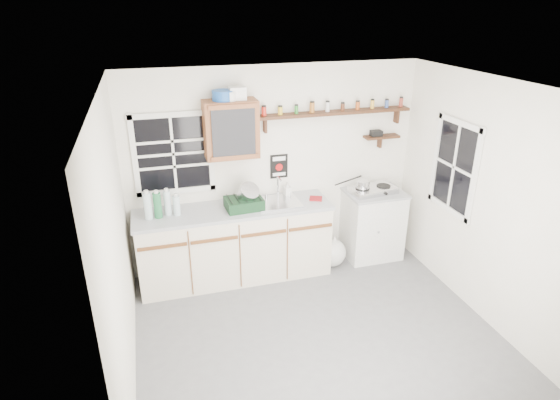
{
  "coord_description": "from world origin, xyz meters",
  "views": [
    {
      "loc": [
        -1.44,
        -3.64,
        3.16
      ],
      "look_at": [
        -0.24,
        0.55,
        1.29
      ],
      "focal_mm": 30.0,
      "sensor_mm": 36.0,
      "label": 1
    }
  ],
  "objects_px": {
    "main_cabinet": "(235,243)",
    "spice_shelf": "(334,112)",
    "upper_cabinet": "(231,129)",
    "hotplate": "(373,190)",
    "right_cabinet": "(372,224)",
    "dish_rack": "(245,200)"
  },
  "relations": [
    {
      "from": "main_cabinet",
      "to": "spice_shelf",
      "type": "distance_m",
      "value": 1.97
    },
    {
      "from": "upper_cabinet",
      "to": "hotplate",
      "type": "height_order",
      "value": "upper_cabinet"
    },
    {
      "from": "right_cabinet",
      "to": "spice_shelf",
      "type": "distance_m",
      "value": 1.58
    },
    {
      "from": "dish_rack",
      "to": "right_cabinet",
      "type": "bearing_deg",
      "value": -1.09
    },
    {
      "from": "main_cabinet",
      "to": "upper_cabinet",
      "type": "bearing_deg",
      "value": 76.32
    },
    {
      "from": "upper_cabinet",
      "to": "spice_shelf",
      "type": "height_order",
      "value": "upper_cabinet"
    },
    {
      "from": "dish_rack",
      "to": "hotplate",
      "type": "relative_size",
      "value": 0.72
    },
    {
      "from": "upper_cabinet",
      "to": "spice_shelf",
      "type": "distance_m",
      "value": 1.27
    },
    {
      "from": "upper_cabinet",
      "to": "dish_rack",
      "type": "distance_m",
      "value": 0.83
    },
    {
      "from": "main_cabinet",
      "to": "upper_cabinet",
      "type": "relative_size",
      "value": 3.55
    },
    {
      "from": "right_cabinet",
      "to": "upper_cabinet",
      "type": "xyz_separation_m",
      "value": [
        -1.8,
        0.12,
        1.37
      ]
    },
    {
      "from": "main_cabinet",
      "to": "upper_cabinet",
      "type": "height_order",
      "value": "upper_cabinet"
    },
    {
      "from": "main_cabinet",
      "to": "hotplate",
      "type": "relative_size",
      "value": 3.77
    },
    {
      "from": "right_cabinet",
      "to": "upper_cabinet",
      "type": "relative_size",
      "value": 1.4
    },
    {
      "from": "right_cabinet",
      "to": "spice_shelf",
      "type": "height_order",
      "value": "spice_shelf"
    },
    {
      "from": "right_cabinet",
      "to": "dish_rack",
      "type": "xyz_separation_m",
      "value": [
        -1.7,
        -0.07,
        0.57
      ]
    },
    {
      "from": "dish_rack",
      "to": "upper_cabinet",
      "type": "bearing_deg",
      "value": 115.06
    },
    {
      "from": "upper_cabinet",
      "to": "spice_shelf",
      "type": "xyz_separation_m",
      "value": [
        1.26,
        0.07,
        0.1
      ]
    },
    {
      "from": "main_cabinet",
      "to": "dish_rack",
      "type": "xyz_separation_m",
      "value": [
        0.13,
        -0.04,
        0.56
      ]
    },
    {
      "from": "hotplate",
      "to": "upper_cabinet",
      "type": "bearing_deg",
      "value": 169.13
    },
    {
      "from": "dish_rack",
      "to": "hotplate",
      "type": "bearing_deg",
      "value": -1.72
    },
    {
      "from": "main_cabinet",
      "to": "right_cabinet",
      "type": "height_order",
      "value": "main_cabinet"
    }
  ]
}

